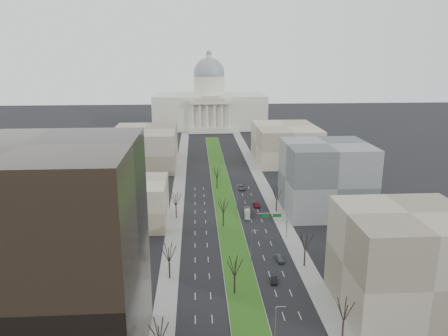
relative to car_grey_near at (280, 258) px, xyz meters
name	(u,v)px	position (x,y,z in m)	size (l,w,h in m)	color
ground	(222,189)	(-11.44, 64.54, -0.76)	(600.00, 600.00, 0.00)	black
median	(222,189)	(-11.44, 63.53, -0.66)	(8.00, 222.03, 0.20)	#999993
sidewalk_left	(176,211)	(-28.94, 39.54, -0.69)	(5.00, 330.00, 0.15)	gray
sidewalk_right	(276,209)	(6.06, 39.54, -0.69)	(5.00, 330.00, 0.15)	gray
capitol	(209,105)	(-11.44, 214.13, 15.55)	(80.00, 46.00, 55.00)	beige
building_glass_tower	(35,264)	(-48.44, -37.46, 19.24)	(34.00, 30.00, 40.00)	black
building_beige_left	(126,203)	(-44.44, 29.54, 6.24)	(26.00, 22.00, 14.00)	#9E957B
building_tan_right	(404,262)	(21.56, -23.46, 10.24)	(26.00, 24.00, 22.00)	gray
building_grey_right	(326,178)	(22.56, 36.54, 11.24)	(28.00, 26.00, 24.00)	#595C5E
building_far_left	(145,147)	(-46.44, 104.54, 8.24)	(30.00, 40.00, 18.00)	gray
building_far_right	(285,143)	(23.56, 109.54, 8.24)	(30.00, 40.00, 18.00)	#9E957B
tree_left_near	(159,330)	(-28.64, -37.46, 5.85)	(5.10, 5.10, 9.18)	black
tree_left_mid	(169,252)	(-28.64, -7.46, 6.24)	(5.40, 5.40, 9.72)	black
tree_left_far	(176,199)	(-28.64, 32.54, 6.08)	(5.28, 5.28, 9.50)	black
tree_right_near	(344,310)	(5.76, -33.46, 5.93)	(5.16, 5.16, 9.29)	black
tree_right_mid	(305,241)	(5.76, -3.46, 6.40)	(5.52, 5.52, 9.94)	black
tree_right_far	(277,194)	(5.76, 36.54, 5.77)	(5.04, 5.04, 9.07)	black
tree_median_a	(235,266)	(-13.44, -15.46, 6.24)	(5.40, 5.40, 9.72)	black
tree_median_b	(223,206)	(-13.44, 24.54, 6.24)	(5.40, 5.40, 9.72)	black
tree_median_c	(217,172)	(-13.44, 64.54, 6.24)	(5.40, 5.40, 9.72)	black
streetlamp_median_a	(276,328)	(-7.68, -35.46, 4.05)	(1.90, 0.20, 9.16)	gray
streetlamp_median_b	(251,246)	(-7.68, -0.46, 4.05)	(1.90, 0.20, 9.16)	gray
streetlamp_median_c	(237,197)	(-7.68, 39.54, 4.05)	(1.90, 0.20, 9.16)	gray
mast_arm_signs	(278,219)	(2.05, 14.57, 5.35)	(9.12, 0.24, 8.09)	gray
car_grey_near	(280,258)	(0.00, 0.00, 0.00)	(1.79, 4.46, 1.52)	#575B60
car_black	(274,279)	(-3.48, -10.65, -0.08)	(1.43, 4.11, 1.35)	black
car_red	(256,205)	(-0.44, 42.19, -0.07)	(1.94, 4.78, 1.39)	maroon
car_grey_far	(242,188)	(-3.44, 62.93, 0.00)	(2.52, 5.46, 1.52)	#505258
box_van	(247,213)	(-4.75, 33.18, 0.37)	(1.89, 8.08, 2.25)	white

